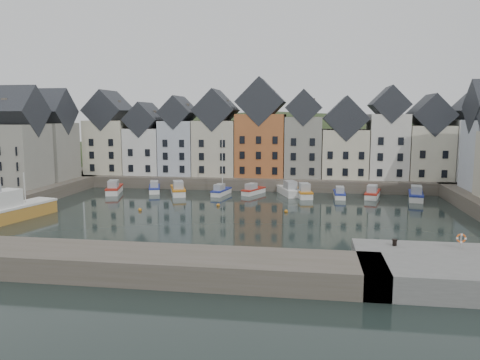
% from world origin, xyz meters
% --- Properties ---
extents(ground, '(260.00, 260.00, 0.00)m').
position_xyz_m(ground, '(0.00, 0.00, 0.00)').
color(ground, black).
rests_on(ground, ground).
extents(far_quay, '(90.00, 16.00, 2.00)m').
position_xyz_m(far_quay, '(0.00, 30.00, 1.00)').
color(far_quay, '#4F493C').
rests_on(far_quay, ground).
extents(near_quay, '(18.00, 10.00, 2.00)m').
position_xyz_m(near_quay, '(22.00, -20.00, 1.00)').
color(near_quay, '#60605E').
rests_on(near_quay, ground).
extents(near_wall, '(50.00, 6.00, 2.00)m').
position_xyz_m(near_wall, '(-10.00, -22.00, 1.00)').
color(near_wall, '#4F493C').
rests_on(near_wall, ground).
extents(hillside, '(153.60, 70.40, 64.00)m').
position_xyz_m(hillside, '(0.02, 56.00, -17.96)').
color(hillside, '#223319').
rests_on(hillside, ground).
extents(far_terrace, '(72.37, 8.16, 17.78)m').
position_xyz_m(far_terrace, '(3.21, 28.00, 8.88)').
color(far_terrace, beige).
rests_on(far_terrace, far_quay).
extents(left_terrace, '(7.65, 17.00, 15.69)m').
position_xyz_m(left_terrace, '(-36.00, 13.50, 8.88)').
color(left_terrace, gray).
rests_on(left_terrace, left_quay).
extents(mooring_buoys, '(20.50, 5.50, 0.50)m').
position_xyz_m(mooring_buoys, '(-4.00, 5.33, 0.15)').
color(mooring_buoys, '#C16F16').
rests_on(mooring_buoys, ground).
extents(boat_a, '(3.67, 6.91, 2.54)m').
position_xyz_m(boat_a, '(-23.59, 16.41, 0.75)').
color(boat_a, silver).
rests_on(boat_a, ground).
extents(boat_b, '(3.51, 6.02, 2.21)m').
position_xyz_m(boat_b, '(-17.26, 18.60, 0.66)').
color(boat_b, silver).
rests_on(boat_b, ground).
extents(boat_c, '(4.33, 7.16, 2.63)m').
position_xyz_m(boat_c, '(-12.54, 16.69, 0.78)').
color(boat_c, silver).
rests_on(boat_c, ground).
extents(boat_d, '(2.70, 5.65, 10.37)m').
position_xyz_m(boat_d, '(-5.43, 17.48, 0.67)').
color(boat_d, silver).
rests_on(boat_d, ground).
extents(boat_e, '(3.74, 5.61, 2.07)m').
position_xyz_m(boat_e, '(-0.26, 19.08, 0.62)').
color(boat_e, silver).
rests_on(boat_e, ground).
extents(boat_f, '(4.44, 7.31, 2.69)m').
position_xyz_m(boat_f, '(5.67, 19.10, 0.80)').
color(boat_f, silver).
rests_on(boat_f, ground).
extents(boat_g, '(3.28, 6.93, 2.56)m').
position_xyz_m(boat_g, '(8.12, 17.74, 0.76)').
color(boat_g, silver).
rests_on(boat_g, ground).
extents(boat_h, '(1.73, 5.43, 2.08)m').
position_xyz_m(boat_h, '(13.82, 17.77, 0.62)').
color(boat_h, silver).
rests_on(boat_h, ground).
extents(boat_i, '(3.28, 6.41, 2.35)m').
position_xyz_m(boat_i, '(19.03, 18.40, 0.70)').
color(boat_i, silver).
rests_on(boat_i, ground).
extents(boat_j, '(3.24, 6.97, 2.58)m').
position_xyz_m(boat_j, '(25.46, 17.45, 0.77)').
color(boat_j, silver).
rests_on(boat_j, ground).
extents(large_vessel, '(5.76, 12.18, 6.13)m').
position_xyz_m(large_vessel, '(-27.91, -5.15, 1.44)').
color(large_vessel, '#B77F30').
rests_on(large_vessel, ground).
extents(mooring_bollard, '(0.48, 0.48, 0.56)m').
position_xyz_m(mooring_bollard, '(16.42, -16.91, 2.31)').
color(mooring_bollard, black).
rests_on(mooring_bollard, near_quay).
extents(life_ring_post, '(0.80, 0.17, 1.30)m').
position_xyz_m(life_ring_post, '(21.76, -17.00, 2.86)').
color(life_ring_post, gray).
rests_on(life_ring_post, near_quay).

